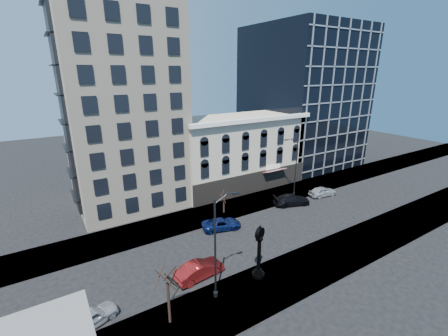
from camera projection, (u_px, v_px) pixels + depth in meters
ground at (227, 245)px, 34.98m from camera, size 160.00×160.00×0.00m
sidewalk_far at (197, 217)px, 41.43m from camera, size 160.00×6.00×0.12m
sidewalk_near at (272, 284)px, 28.49m from camera, size 160.00×6.00×0.12m
cream_tower at (117, 71)px, 41.23m from camera, size 15.90×15.40×42.50m
victorian_row at (237, 152)px, 51.99m from camera, size 22.60×11.19×12.50m
glass_office at (302, 97)px, 63.59m from camera, size 20.00×20.15×28.00m
street_clock at (259, 254)px, 28.73m from camera, size 1.26×1.26×5.54m
street_lamp_near at (223, 219)px, 24.80m from camera, size 2.59×0.59×10.02m
street_lamp_far at (293, 152)px, 46.36m from camera, size 2.33×1.24×9.60m
bare_tree_near at (167, 274)px, 22.67m from camera, size 3.54×3.54×6.08m
bare_tree_far at (224, 194)px, 41.91m from camera, size 2.14×2.14×3.68m
warning_sign at (76, 332)px, 21.32m from camera, size 0.70×0.12×2.16m
car_near_a at (91, 318)px, 23.70m from camera, size 4.64×3.08×1.47m
car_near_b at (199, 270)px, 29.26m from camera, size 5.19×2.29×1.66m
car_far_a at (222, 224)px, 38.30m from camera, size 5.43×3.49×1.39m
car_far_b at (292, 200)px, 45.21m from camera, size 6.03×3.89×1.63m
car_far_c at (322, 191)px, 48.41m from camera, size 4.86×2.51×1.58m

